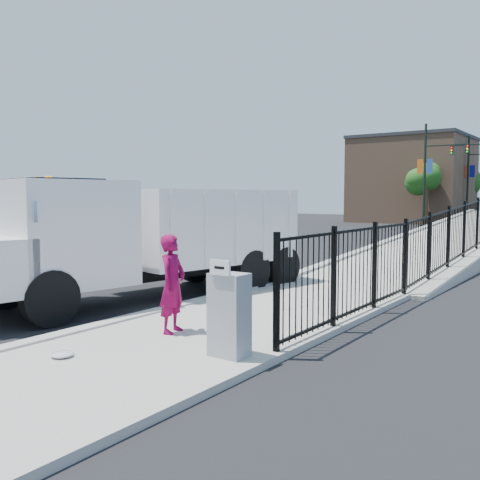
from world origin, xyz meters
The scene contains 15 objects.
ground centered at (0.00, 0.00, 0.00)m, with size 120.00×120.00×0.00m, color black.
sidewalk centered at (1.93, -2.00, 0.06)m, with size 3.55×12.00×0.12m, color #9E998E.
curb centered at (0.00, -2.00, 0.08)m, with size 0.30×12.00×0.16m, color #ADAAA3.
ramp centered at (2.12, 16.00, 0.00)m, with size 3.95×24.00×1.70m, color #9E998E.
iron_fence centered at (3.55, 12.00, 0.90)m, with size 0.10×28.00×1.80m, color black.
truck centered at (-1.66, 0.30, 1.63)m, with size 4.22×8.80×2.89m.
worker centered at (1.45, -2.06, 0.98)m, with size 0.63×0.41×1.72m, color maroon.
utility_cabinet centered at (3.10, -2.61, 0.75)m, with size 0.55×0.40×1.25m, color gray.
arrow_sign centered at (3.10, -2.83, 1.48)m, with size 0.35×0.04×0.22m, color white.
debris centered at (1.11, -4.10, 0.16)m, with size 0.34×0.34×0.08m, color silver.
light_pole_0 centered at (-4.21, 32.73, 4.36)m, with size 3.77×0.22×8.00m.
light_pole_2 centered at (-3.42, 43.31, 4.36)m, with size 3.77×0.22×8.00m.
tree_0 centered at (-5.69, 37.25, 3.93)m, with size 2.43×2.43×5.21m.
tree_2 centered at (-5.17, 49.21, 3.95)m, with size 2.72×2.72×5.36m.
building centered at (-9.00, 44.00, 4.00)m, with size 10.00×10.00×8.00m, color #8C664C.
Camera 1 is at (7.77, -8.90, 2.51)m, focal length 40.00 mm.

